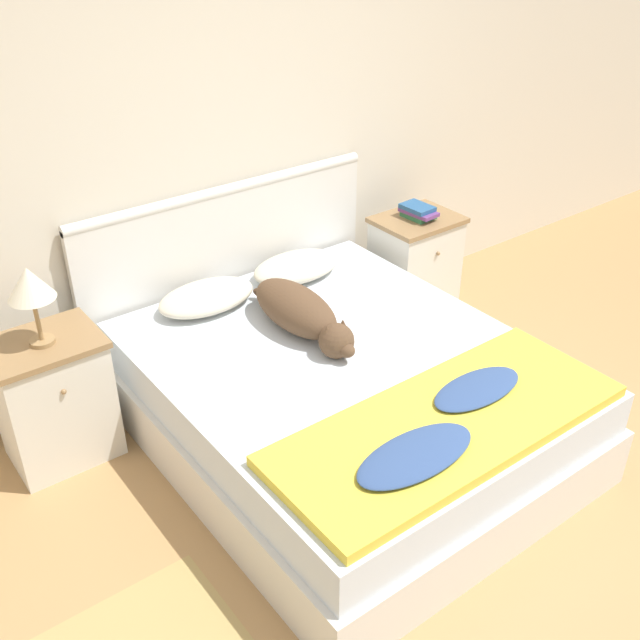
{
  "coord_description": "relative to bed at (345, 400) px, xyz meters",
  "views": [
    {
      "loc": [
        -1.87,
        -1.17,
        2.41
      ],
      "look_at": [
        -0.05,
        1.24,
        0.59
      ],
      "focal_mm": 42.0,
      "sensor_mm": 36.0,
      "label": 1
    }
  ],
  "objects": [
    {
      "name": "ground_plane",
      "position": [
        0.05,
        -1.04,
        -0.24
      ],
      "size": [
        16.0,
        16.0,
        0.0
      ],
      "primitive_type": "plane",
      "color": "tan"
    },
    {
      "name": "wall_back",
      "position": [
        0.05,
        1.09,
        1.03
      ],
      "size": [
        9.0,
        0.06,
        2.55
      ],
      "color": "beige",
      "rests_on": "ground_plane"
    },
    {
      "name": "bed",
      "position": [
        0.0,
        0.0,
        0.0
      ],
      "size": [
        1.66,
        2.0,
        0.49
      ],
      "color": "silver",
      "rests_on": "ground_plane"
    },
    {
      "name": "headboard",
      "position": [
        0.0,
        1.02,
        0.28
      ],
      "size": [
        1.74,
        0.06,
        1.01
      ],
      "color": "silver",
      "rests_on": "ground_plane"
    },
    {
      "name": "nightstand_left",
      "position": [
        -1.13,
        0.73,
        0.08
      ],
      "size": [
        0.49,
        0.39,
        0.63
      ],
      "color": "silver",
      "rests_on": "ground_plane"
    },
    {
      "name": "nightstand_right",
      "position": [
        1.13,
        0.73,
        0.08
      ],
      "size": [
        0.49,
        0.39,
        0.63
      ],
      "color": "silver",
      "rests_on": "ground_plane"
    },
    {
      "name": "pillow_left",
      "position": [
        -0.28,
        0.79,
        0.3
      ],
      "size": [
        0.52,
        0.32,
        0.11
      ],
      "color": "beige",
      "rests_on": "bed"
    },
    {
      "name": "pillow_right",
      "position": [
        0.28,
        0.79,
        0.3
      ],
      "size": [
        0.52,
        0.32,
        0.11
      ],
      "color": "beige",
      "rests_on": "bed"
    },
    {
      "name": "quilt",
      "position": [
        -0.01,
        -0.65,
        0.28
      ],
      "size": [
        1.51,
        0.6,
        0.09
      ],
      "color": "yellow",
      "rests_on": "bed"
    },
    {
      "name": "dog",
      "position": [
        -0.03,
        0.32,
        0.35
      ],
      "size": [
        0.25,
        0.81,
        0.21
      ],
      "color": "brown",
      "rests_on": "bed"
    },
    {
      "name": "book_stack",
      "position": [
        1.13,
        0.73,
        0.43
      ],
      "size": [
        0.16,
        0.23,
        0.08
      ],
      "color": "#337547",
      "rests_on": "nightstand_right"
    },
    {
      "name": "table_lamp",
      "position": [
        -1.13,
        0.72,
        0.68
      ],
      "size": [
        0.2,
        0.2,
        0.37
      ],
      "color": "#9E7A4C",
      "rests_on": "nightstand_left"
    }
  ]
}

